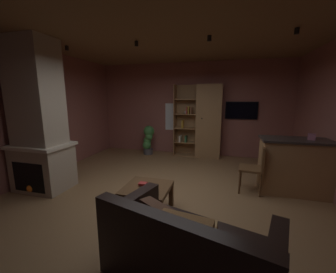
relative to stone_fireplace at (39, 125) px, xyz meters
The scene contains 20 objects.
floor 2.71m from the stone_fireplace, ahead, with size 5.83×6.14×0.02m, color olive.
wall_back 4.12m from the stone_fireplace, 54.96° to the left, with size 5.95×0.06×2.84m, color #8E544C.
wall_left 0.65m from the stone_fireplace, 154.86° to the left, with size 0.06×6.14×2.84m, color #8E544C.
ceiling 2.85m from the stone_fireplace, ahead, with size 5.83×6.14×0.02m, color brown.
window_pane_back 3.82m from the stone_fireplace, 60.90° to the left, with size 0.62×0.01×0.85m, color white.
stone_fireplace is the anchor object (origin of this frame).
bookshelf_cabinet 4.22m from the stone_fireplace, 47.29° to the left, with size 1.40×0.41×2.16m.
kitchen_bar_counter 5.01m from the stone_fireplace, 12.75° to the left, with size 1.48×0.63×1.04m.
tissue_box 5.06m from the stone_fireplace, 12.55° to the left, with size 0.12×0.12×0.11m, color #995972.
leather_couch 3.53m from the stone_fireplace, 23.32° to the right, with size 1.82×1.30×0.84m.
coffee_table 2.49m from the stone_fireplace, ahead, with size 0.70×0.70×0.44m.
table_book_0 2.48m from the stone_fireplace, ahead, with size 0.11×0.11×0.02m, color beige.
table_book_1 2.38m from the stone_fireplace, ahead, with size 0.12×0.10×0.03m, color #B22D2D.
dining_chair 4.19m from the stone_fireplace, 12.79° to the left, with size 0.47×0.47×0.92m.
potted_floor_plant 3.23m from the stone_fireplace, 69.50° to the left, with size 0.36×0.38×0.91m.
wall_mounted_tv 5.09m from the stone_fireplace, 40.55° to the left, with size 0.91×0.06×0.51m.
track_light_spot_0 1.63m from the stone_fireplace, 67.48° to the left, with size 0.07×0.07×0.09m, color black.
track_light_spot_1 2.40m from the stone_fireplace, 20.79° to the left, with size 0.07×0.07×0.09m, color black.
track_light_spot_2 3.49m from the stone_fireplace, 12.13° to the left, with size 0.07×0.07×0.09m, color black.
track_light_spot_3 4.67m from the stone_fireplace, ahead, with size 0.07×0.07×0.09m, color black.
Camera 1 is at (1.03, -3.37, 1.80)m, focal length 22.07 mm.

